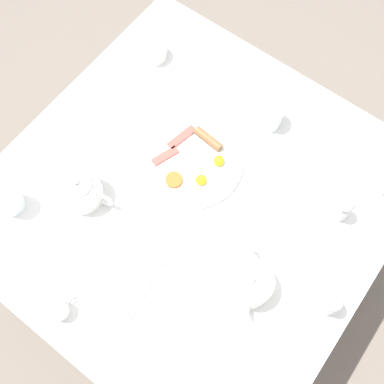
% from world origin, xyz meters
% --- Properties ---
extents(ground_plane, '(8.00, 8.00, 0.00)m').
position_xyz_m(ground_plane, '(0.00, 0.00, 0.00)').
color(ground_plane, '#70665B').
extents(table, '(1.08, 1.07, 0.72)m').
position_xyz_m(table, '(0.00, 0.00, 0.66)').
color(table, white).
rests_on(table, ground_plane).
extents(breakfast_plate, '(0.30, 0.30, 0.04)m').
position_xyz_m(breakfast_plate, '(0.09, 0.06, 0.73)').
color(breakfast_plate, white).
rests_on(breakfast_plate, table).
extents(teapot_near, '(0.18, 0.12, 0.11)m').
position_xyz_m(teapot_near, '(-0.12, -0.27, 0.77)').
color(teapot_near, white).
rests_on(teapot_near, table).
extents(teapot_far, '(0.12, 0.20, 0.11)m').
position_xyz_m(teapot_far, '(-0.19, 0.24, 0.77)').
color(teapot_far, white).
rests_on(teapot_far, table).
extents(teacup_with_saucer_left, '(0.16, 0.16, 0.06)m').
position_xyz_m(teacup_with_saucer_left, '(0.31, 0.39, 0.75)').
color(teacup_with_saucer_left, white).
rests_on(teacup_with_saucer_left, table).
extents(water_glass_tall, '(0.07, 0.07, 0.12)m').
position_xyz_m(water_glass_tall, '(-0.33, 0.39, 0.78)').
color(water_glass_tall, white).
rests_on(water_glass_tall, table).
extents(wine_glass_spare, '(0.07, 0.07, 0.09)m').
position_xyz_m(wine_glass_spare, '(0.33, -0.04, 0.77)').
color(wine_glass_spare, white).
rests_on(wine_glass_spare, table).
extents(creamer_jug, '(0.08, 0.05, 0.06)m').
position_xyz_m(creamer_jug, '(-0.46, 0.08, 0.75)').
color(creamer_jug, white).
rests_on(creamer_jug, table).
extents(pepper_grinder, '(0.04, 0.04, 0.11)m').
position_xyz_m(pepper_grinder, '(0.19, -0.36, 0.78)').
color(pepper_grinder, '#BCBCC1').
rests_on(pepper_grinder, table).
extents(salt_grinder, '(0.04, 0.04, 0.11)m').
position_xyz_m(salt_grinder, '(-0.05, -0.47, 0.78)').
color(salt_grinder, '#BCBCC1').
rests_on(salt_grinder, table).
extents(napkin_folded, '(0.19, 0.13, 0.01)m').
position_xyz_m(napkin_folded, '(-0.29, -0.01, 0.73)').
color(napkin_folded, white).
rests_on(napkin_folded, table).
extents(fork_by_plate, '(0.05, 0.16, 0.00)m').
position_xyz_m(fork_by_plate, '(0.30, -0.27, 0.73)').
color(fork_by_plate, silver).
rests_on(fork_by_plate, table).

